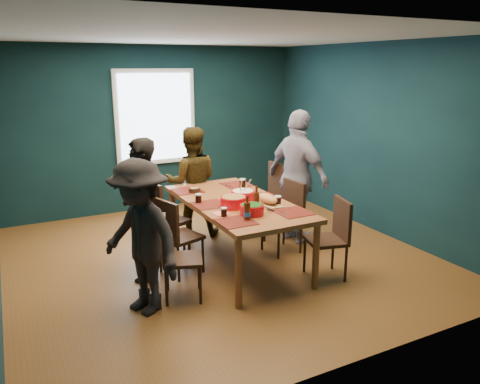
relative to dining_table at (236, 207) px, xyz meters
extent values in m
cube|color=brown|center=(-0.11, 0.28, -0.74)|extent=(5.00, 5.00, 0.01)
cube|color=silver|center=(-0.11, 0.28, 1.96)|extent=(5.00, 5.00, 0.01)
cube|color=#0F2E32|center=(2.39, 0.28, 0.61)|extent=(0.01, 5.00, 2.70)
cube|color=#0F2E32|center=(-0.11, 2.78, 0.61)|extent=(5.00, 0.01, 2.70)
cube|color=#0F2E32|center=(-0.11, -2.22, 0.61)|extent=(5.00, 0.01, 2.70)
cube|color=white|center=(-0.11, 2.75, 0.81)|extent=(1.35, 0.06, 1.55)
cube|color=brown|center=(0.00, 0.00, 0.05)|extent=(1.08, 2.14, 0.05)
cylinder|color=brown|center=(-0.47, -0.98, -0.36)|extent=(0.07, 0.07, 0.76)
cylinder|color=brown|center=(0.47, -0.98, -0.36)|extent=(0.07, 0.07, 0.76)
cylinder|color=brown|center=(-0.47, 0.98, -0.36)|extent=(0.07, 0.07, 0.76)
cylinder|color=brown|center=(0.47, 0.98, -0.36)|extent=(0.07, 0.07, 0.76)
cube|color=black|center=(-0.71, 0.55, -0.24)|extent=(0.59, 0.59, 0.04)
cube|color=black|center=(-0.91, 0.48, 0.04)|extent=(0.18, 0.46, 0.51)
cylinder|color=black|center=(-0.84, 0.30, -0.50)|extent=(0.04, 0.04, 0.48)
cylinder|color=black|center=(-0.46, 0.42, -0.50)|extent=(0.04, 0.04, 0.48)
cylinder|color=black|center=(-0.96, 0.68, -0.50)|extent=(0.04, 0.04, 0.48)
cylinder|color=black|center=(-0.58, 0.80, -0.50)|extent=(0.04, 0.04, 0.48)
cube|color=black|center=(-0.69, 0.07, -0.29)|extent=(0.52, 0.52, 0.04)
cube|color=black|center=(-0.86, 0.02, -0.04)|extent=(0.16, 0.41, 0.45)
cylinder|color=black|center=(-0.80, -0.15, -0.52)|extent=(0.03, 0.03, 0.42)
cylinder|color=black|center=(-0.46, -0.04, -0.52)|extent=(0.03, 0.03, 0.42)
cylinder|color=black|center=(-0.91, 0.19, -0.52)|extent=(0.03, 0.03, 0.42)
cylinder|color=black|center=(-0.57, 0.30, -0.52)|extent=(0.03, 0.03, 0.42)
cube|color=black|center=(-0.88, -0.51, -0.31)|extent=(0.51, 0.51, 0.04)
cube|color=black|center=(-1.05, -0.45, -0.07)|extent=(0.17, 0.39, 0.44)
cylinder|color=black|center=(-1.10, -0.62, -0.53)|extent=(0.03, 0.03, 0.41)
cylinder|color=black|center=(-0.78, -0.73, -0.53)|extent=(0.03, 0.03, 0.41)
cylinder|color=black|center=(-0.99, -0.29, -0.53)|extent=(0.03, 0.03, 0.41)
cylinder|color=black|center=(-0.66, -0.41, -0.53)|extent=(0.03, 0.03, 0.41)
cube|color=black|center=(0.87, 0.73, -0.24)|extent=(0.52, 0.52, 0.04)
cube|color=black|center=(1.07, 0.76, 0.04)|extent=(0.10, 0.46, 0.51)
cylinder|color=black|center=(0.69, 0.51, -0.50)|extent=(0.04, 0.04, 0.47)
cylinder|color=black|center=(1.09, 0.56, -0.50)|extent=(0.04, 0.04, 0.47)
cylinder|color=black|center=(0.64, 0.90, -0.50)|extent=(0.04, 0.04, 0.47)
cylinder|color=black|center=(1.04, 0.95, -0.50)|extent=(0.04, 0.04, 0.47)
cube|color=black|center=(0.71, 0.09, -0.28)|extent=(0.46, 0.46, 0.04)
cube|color=black|center=(0.90, 0.11, -0.03)|extent=(0.08, 0.42, 0.46)
cylinder|color=black|center=(0.54, -0.11, -0.52)|extent=(0.03, 0.03, 0.43)
cylinder|color=black|center=(0.90, -0.07, -0.52)|extent=(0.03, 0.03, 0.43)
cylinder|color=black|center=(0.51, 0.25, -0.52)|extent=(0.03, 0.03, 0.43)
cylinder|color=black|center=(0.87, 0.29, -0.52)|extent=(0.03, 0.03, 0.43)
cube|color=black|center=(0.74, -0.79, -0.29)|extent=(0.51, 0.51, 0.04)
cube|color=black|center=(0.93, -0.84, -0.04)|extent=(0.14, 0.41, 0.46)
cylinder|color=black|center=(0.53, -0.92, -0.52)|extent=(0.03, 0.03, 0.43)
cylinder|color=black|center=(0.87, -1.01, -0.52)|extent=(0.03, 0.03, 0.43)
cylinder|color=black|center=(0.62, -0.57, -0.52)|extent=(0.03, 0.03, 0.43)
cylinder|color=black|center=(0.96, -0.66, -0.52)|extent=(0.03, 0.03, 0.43)
imported|color=black|center=(-1.11, 0.16, 0.08)|extent=(0.53, 0.67, 1.62)
imported|color=black|center=(-0.09, 1.22, 0.05)|extent=(0.91, 0.81, 1.56)
imported|color=white|center=(1.11, 0.35, 0.17)|extent=(0.63, 1.13, 1.82)
imported|color=black|center=(-1.33, -0.59, 0.04)|extent=(0.93, 1.15, 1.55)
cylinder|color=red|center=(-0.14, -0.21, 0.14)|extent=(0.30, 0.30, 0.12)
cylinder|color=#508931|center=(-0.14, -0.21, 0.19)|extent=(0.27, 0.27, 0.02)
cylinder|color=red|center=(0.09, 0.00, 0.13)|extent=(0.28, 0.28, 0.11)
cylinder|color=beige|center=(0.09, 0.00, 0.19)|extent=(0.25, 0.25, 0.02)
cylinder|color=tan|center=(0.12, 0.00, 0.23)|extent=(0.08, 0.16, 0.23)
cylinder|color=tan|center=(0.06, 0.00, 0.23)|extent=(0.07, 0.16, 0.23)
cylinder|color=red|center=(-0.09, -0.55, 0.13)|extent=(0.26, 0.26, 0.11)
cylinder|color=#184611|center=(-0.09, -0.55, 0.18)|extent=(0.23, 0.23, 0.02)
cube|color=tan|center=(0.26, -0.29, 0.09)|extent=(0.26, 0.46, 0.02)
ellipsoid|color=#D78C4D|center=(0.26, -0.29, 0.15)|extent=(0.19, 0.36, 0.10)
cube|color=#B4B4BB|center=(0.16, -0.47, 0.10)|extent=(0.05, 0.18, 0.00)
cylinder|color=black|center=(0.13, -0.56, 0.10)|extent=(0.04, 0.10, 0.02)
sphere|color=#155F1A|center=(0.26, -0.39, 0.15)|extent=(0.03, 0.03, 0.03)
sphere|color=#155F1A|center=(0.26, -0.29, 0.15)|extent=(0.03, 0.03, 0.03)
sphere|color=#155F1A|center=(0.26, -0.19, 0.15)|extent=(0.03, 0.03, 0.03)
cylinder|color=black|center=(-0.30, 0.59, 0.11)|extent=(0.14, 0.14, 0.06)
cylinder|color=#508931|center=(-0.30, 0.59, 0.13)|extent=(0.12, 0.12, 0.01)
cylinder|color=#491C0D|center=(-0.22, -0.69, 0.17)|extent=(0.07, 0.07, 0.19)
cylinder|color=#491C0D|center=(-0.22, -0.69, 0.30)|extent=(0.03, 0.03, 0.07)
cylinder|color=blue|center=(-0.22, -0.69, 0.14)|extent=(0.07, 0.07, 0.04)
cylinder|color=#491C0D|center=(0.05, -0.40, 0.17)|extent=(0.07, 0.07, 0.19)
cylinder|color=#491C0D|center=(0.05, -0.40, 0.31)|extent=(0.03, 0.03, 0.08)
cylinder|color=black|center=(-0.38, -0.47, 0.12)|extent=(0.07, 0.07, 0.09)
cylinder|color=white|center=(-0.38, -0.47, 0.17)|extent=(0.07, 0.07, 0.01)
cylinder|color=black|center=(0.35, -0.37, 0.13)|extent=(0.07, 0.07, 0.10)
cylinder|color=white|center=(0.35, -0.37, 0.18)|extent=(0.08, 0.08, 0.02)
cylinder|color=black|center=(0.36, 0.54, 0.13)|extent=(0.08, 0.08, 0.11)
cylinder|color=white|center=(0.36, 0.54, 0.18)|extent=(0.08, 0.08, 0.02)
cylinder|color=black|center=(-0.43, 0.13, 0.13)|extent=(0.07, 0.07, 0.11)
cylinder|color=white|center=(-0.43, 0.13, 0.18)|extent=(0.08, 0.08, 0.02)
cube|color=#E7616B|center=(0.36, 0.05, 0.08)|extent=(0.14, 0.14, 0.00)
cube|color=#E7616B|center=(-0.37, -0.36, 0.08)|extent=(0.18, 0.18, 0.00)
cube|color=#E7616B|center=(0.31, -0.71, 0.08)|extent=(0.14, 0.14, 0.00)
camera|label=1|loc=(-2.40, -4.79, 1.64)|focal=35.00mm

